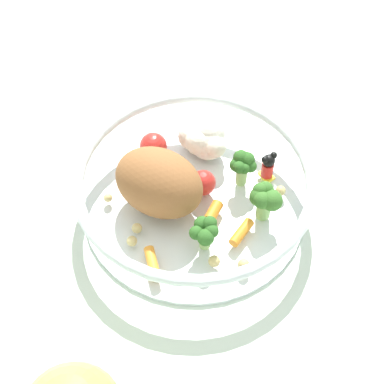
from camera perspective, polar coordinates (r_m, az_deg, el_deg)
name	(u,v)px	position (r m, az deg, el deg)	size (l,w,h in m)	color
ground_plane	(205,214)	(0.60, 1.25, -2.22)	(2.40, 2.40, 0.00)	silver
food_container	(189,183)	(0.58, -0.35, 0.89)	(0.24, 0.24, 0.08)	white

